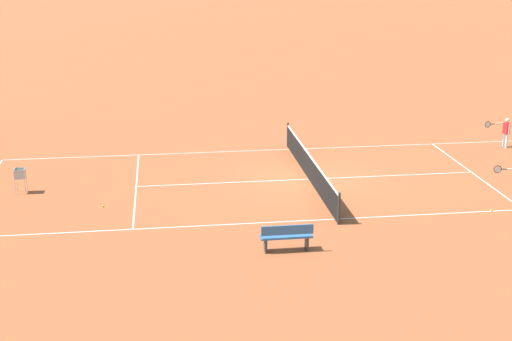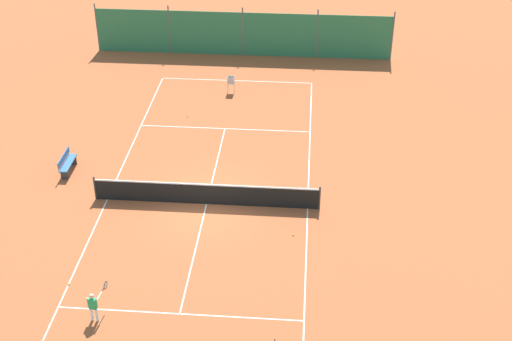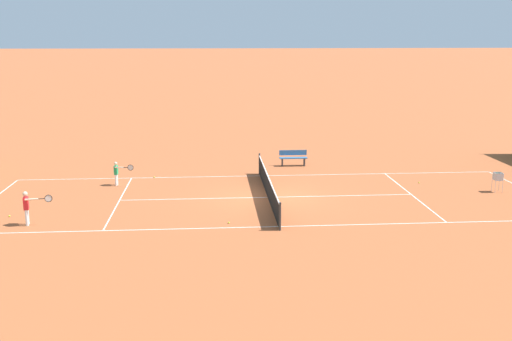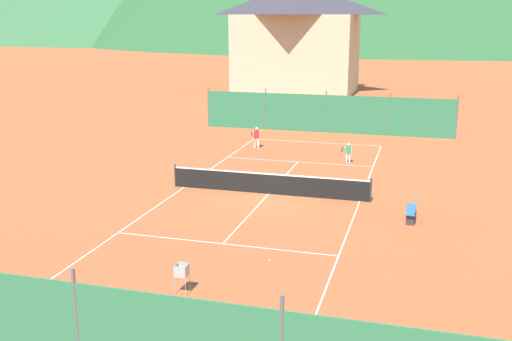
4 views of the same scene
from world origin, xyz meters
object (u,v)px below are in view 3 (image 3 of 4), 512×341
at_px(tennis_ball_far_corner, 154,177).
at_px(ball_hopper, 498,178).
at_px(player_far_baseline, 117,172).
at_px(player_far_service, 27,206).
at_px(tennis_ball_by_net_right, 229,223).
at_px(tennis_ball_alley_left, 419,183).
at_px(courtside_bench, 293,158).
at_px(tennis_net, 268,186).
at_px(tennis_ball_mid_court, 9,216).

bearing_deg(tennis_ball_far_corner, ball_hopper, -104.17).
distance_m(player_far_baseline, tennis_ball_far_corner, 2.21).
distance_m(player_far_service, tennis_ball_by_net_right, 7.49).
distance_m(tennis_ball_alley_left, courtside_bench, 7.01).
relative_size(tennis_ball_far_corner, ball_hopper, 0.07).
bearing_deg(tennis_net, ball_hopper, -89.31).
height_order(player_far_service, courtside_bench, player_far_service).
height_order(tennis_net, ball_hopper, tennis_net).
bearing_deg(tennis_ball_far_corner, tennis_ball_mid_court, 140.81).
bearing_deg(ball_hopper, courtside_bench, 53.55).
relative_size(tennis_ball_mid_court, courtside_bench, 0.04).
bearing_deg(player_far_service, tennis_ball_far_corner, -28.71).
bearing_deg(player_far_baseline, tennis_ball_alley_left, -92.77).
bearing_deg(tennis_ball_mid_court, tennis_ball_far_corner, -39.19).
xyz_separation_m(tennis_ball_alley_left, tennis_ball_far_corner, (2.10, 12.74, 0.00)).
height_order(player_far_baseline, tennis_ball_by_net_right, player_far_baseline).
xyz_separation_m(player_far_service, player_far_baseline, (5.87, -2.41, -0.09)).
distance_m(ball_hopper, courtside_bench, 10.47).
relative_size(player_far_service, tennis_ball_mid_court, 19.56).
relative_size(tennis_ball_alley_left, tennis_ball_far_corner, 1.00).
bearing_deg(tennis_net, player_far_service, 109.03).
relative_size(player_far_service, player_far_baseline, 1.15).
height_order(ball_hopper, courtside_bench, ball_hopper).
distance_m(tennis_ball_by_net_right, courtside_bench, 10.64).
xyz_separation_m(tennis_net, ball_hopper, (0.12, -10.40, 0.16)).
distance_m(player_far_service, player_far_baseline, 6.35).
xyz_separation_m(tennis_net, tennis_ball_alley_left, (1.99, -7.45, -0.47)).
bearing_deg(player_far_baseline, tennis_ball_mid_court, 144.05).
xyz_separation_m(player_far_service, ball_hopper, (3.32, -19.67, -0.09)).
relative_size(player_far_service, tennis_ball_by_net_right, 19.56).
xyz_separation_m(tennis_net, player_far_service, (-3.20, 9.27, 0.25)).
bearing_deg(tennis_net, tennis_ball_alley_left, -75.08).
xyz_separation_m(ball_hopper, courtside_bench, (6.22, 8.42, -0.21)).
xyz_separation_m(player_far_service, tennis_ball_far_corner, (7.28, -3.99, -0.72)).
bearing_deg(tennis_net, player_far_baseline, 68.68).
bearing_deg(tennis_ball_far_corner, tennis_ball_by_net_right, -155.74).
distance_m(tennis_net, tennis_ball_alley_left, 7.73).
distance_m(tennis_ball_mid_court, tennis_ball_far_corner, 7.98).
distance_m(tennis_ball_by_net_right, tennis_ball_far_corner, 8.42).
xyz_separation_m(tennis_net, player_far_baseline, (2.68, 6.86, 0.16)).
bearing_deg(ball_hopper, tennis_net, 90.69).
height_order(tennis_net, player_far_service, player_far_service).
xyz_separation_m(tennis_net, courtside_bench, (6.34, -1.98, -0.05)).
distance_m(tennis_ball_mid_court, courtside_bench, 14.93).
bearing_deg(ball_hopper, tennis_ball_far_corner, 75.83).
height_order(tennis_ball_by_net_right, tennis_ball_alley_left, same).
bearing_deg(tennis_net, tennis_ball_by_net_right, 153.03).
bearing_deg(tennis_ball_mid_court, ball_hopper, -83.87).
xyz_separation_m(tennis_net, tennis_ball_far_corner, (4.08, 5.28, -0.47)).
height_order(tennis_ball_far_corner, courtside_bench, courtside_bench).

